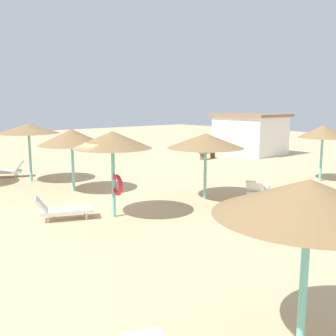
{
  "coord_description": "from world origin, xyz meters",
  "views": [
    {
      "loc": [
        11.63,
        -6.91,
        3.75
      ],
      "look_at": [
        0.0,
        3.0,
        1.2
      ],
      "focal_mm": 41.67,
      "sensor_mm": 36.0,
      "label": 1
    }
  ],
  "objects_px": {
    "parasol_3": "(309,198)",
    "bench_0": "(208,154)",
    "parasol_5": "(72,137)",
    "beach_cabana": "(250,134)",
    "parasol_6": "(323,132)",
    "parasol_0": "(206,141)",
    "parasol_1": "(29,129)",
    "parasol_2": "(112,141)",
    "lounger_1": "(6,171)",
    "lounger_2": "(63,210)",
    "lounger_0": "(258,189)"
  },
  "relations": [
    {
      "from": "parasol_0",
      "to": "parasol_5",
      "type": "distance_m",
      "value": 5.68
    },
    {
      "from": "parasol_1",
      "to": "lounger_0",
      "type": "relative_size",
      "value": 1.49
    },
    {
      "from": "parasol_5",
      "to": "lounger_0",
      "type": "xyz_separation_m",
      "value": [
        5.78,
        5.17,
        -2.01
      ]
    },
    {
      "from": "parasol_0",
      "to": "lounger_0",
      "type": "distance_m",
      "value": 2.97
    },
    {
      "from": "bench_0",
      "to": "beach_cabana",
      "type": "distance_m",
      "value": 4.46
    },
    {
      "from": "lounger_1",
      "to": "parasol_2",
      "type": "bearing_deg",
      "value": 2.19
    },
    {
      "from": "parasol_0",
      "to": "lounger_2",
      "type": "bearing_deg",
      "value": -101.19
    },
    {
      "from": "lounger_2",
      "to": "beach_cabana",
      "type": "distance_m",
      "value": 19.17
    },
    {
      "from": "parasol_1",
      "to": "lounger_2",
      "type": "relative_size",
      "value": 1.49
    },
    {
      "from": "parasol_0",
      "to": "bench_0",
      "type": "height_order",
      "value": "parasol_0"
    },
    {
      "from": "parasol_5",
      "to": "bench_0",
      "type": "relative_size",
      "value": 1.84
    },
    {
      "from": "parasol_3",
      "to": "beach_cabana",
      "type": "height_order",
      "value": "beach_cabana"
    },
    {
      "from": "parasol_2",
      "to": "parasol_3",
      "type": "relative_size",
      "value": 1.04
    },
    {
      "from": "parasol_2",
      "to": "parasol_5",
      "type": "xyz_separation_m",
      "value": [
        -4.35,
        0.74,
        -0.21
      ]
    },
    {
      "from": "lounger_1",
      "to": "lounger_2",
      "type": "bearing_deg",
      "value": -7.1
    },
    {
      "from": "parasol_1",
      "to": "parasol_2",
      "type": "relative_size",
      "value": 1.01
    },
    {
      "from": "parasol_2",
      "to": "beach_cabana",
      "type": "relative_size",
      "value": 0.6
    },
    {
      "from": "lounger_0",
      "to": "lounger_1",
      "type": "bearing_deg",
      "value": -150.23
    },
    {
      "from": "parasol_0",
      "to": "parasol_6",
      "type": "height_order",
      "value": "parasol_6"
    },
    {
      "from": "parasol_0",
      "to": "lounger_1",
      "type": "bearing_deg",
      "value": -155.89
    },
    {
      "from": "parasol_5",
      "to": "beach_cabana",
      "type": "xyz_separation_m",
      "value": [
        -2.93,
        15.8,
        -0.83
      ]
    },
    {
      "from": "parasol_0",
      "to": "lounger_2",
      "type": "distance_m",
      "value": 5.94
    },
    {
      "from": "parasol_3",
      "to": "bench_0",
      "type": "height_order",
      "value": "parasol_3"
    },
    {
      "from": "lounger_2",
      "to": "beach_cabana",
      "type": "xyz_separation_m",
      "value": [
        -6.47,
        18.0,
        1.18
      ]
    },
    {
      "from": "parasol_2",
      "to": "lounger_2",
      "type": "relative_size",
      "value": 1.47
    },
    {
      "from": "parasol_2",
      "to": "lounger_1",
      "type": "distance_m",
      "value": 9.82
    },
    {
      "from": "parasol_1",
      "to": "parasol_0",
      "type": "bearing_deg",
      "value": 25.74
    },
    {
      "from": "parasol_2",
      "to": "parasol_3",
      "type": "height_order",
      "value": "parasol_2"
    },
    {
      "from": "bench_0",
      "to": "parasol_1",
      "type": "bearing_deg",
      "value": -91.27
    },
    {
      "from": "parasol_1",
      "to": "parasol_6",
      "type": "bearing_deg",
      "value": 49.97
    },
    {
      "from": "parasol_0",
      "to": "parasol_5",
      "type": "bearing_deg",
      "value": -144.6
    },
    {
      "from": "lounger_0",
      "to": "parasol_0",
      "type": "bearing_deg",
      "value": -121.37
    },
    {
      "from": "parasol_3",
      "to": "bench_0",
      "type": "xyz_separation_m",
      "value": [
        -15.38,
        14.05,
        -2.08
      ]
    },
    {
      "from": "lounger_0",
      "to": "lounger_2",
      "type": "xyz_separation_m",
      "value": [
        -2.23,
        -7.37,
        -0.0
      ]
    },
    {
      "from": "parasol_5",
      "to": "parasol_1",
      "type": "bearing_deg",
      "value": -170.64
    },
    {
      "from": "parasol_1",
      "to": "lounger_2",
      "type": "height_order",
      "value": "parasol_1"
    },
    {
      "from": "beach_cabana",
      "to": "lounger_1",
      "type": "bearing_deg",
      "value": -97.67
    },
    {
      "from": "parasol_5",
      "to": "lounger_2",
      "type": "relative_size",
      "value": 1.45
    },
    {
      "from": "parasol_0",
      "to": "lounger_2",
      "type": "relative_size",
      "value": 1.53
    },
    {
      "from": "parasol_1",
      "to": "parasol_3",
      "type": "xyz_separation_m",
      "value": [
        15.65,
        -2.01,
        -0.11
      ]
    },
    {
      "from": "parasol_2",
      "to": "parasol_5",
      "type": "bearing_deg",
      "value": 170.29
    },
    {
      "from": "parasol_0",
      "to": "lounger_1",
      "type": "relative_size",
      "value": 1.55
    },
    {
      "from": "parasol_3",
      "to": "lounger_0",
      "type": "xyz_separation_m",
      "value": [
        -6.54,
        7.73,
        -2.1
      ]
    },
    {
      "from": "lounger_2",
      "to": "beach_cabana",
      "type": "bearing_deg",
      "value": 109.78
    },
    {
      "from": "beach_cabana",
      "to": "parasol_2",
      "type": "bearing_deg",
      "value": -66.26
    },
    {
      "from": "parasol_6",
      "to": "lounger_1",
      "type": "height_order",
      "value": "parasol_6"
    },
    {
      "from": "lounger_2",
      "to": "parasol_1",
      "type": "bearing_deg",
      "value": 166.5
    },
    {
      "from": "parasol_1",
      "to": "lounger_0",
      "type": "bearing_deg",
      "value": 32.13
    },
    {
      "from": "parasol_3",
      "to": "parasol_6",
      "type": "height_order",
      "value": "parasol_6"
    },
    {
      "from": "parasol_0",
      "to": "bench_0",
      "type": "bearing_deg",
      "value": 133.17
    }
  ]
}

